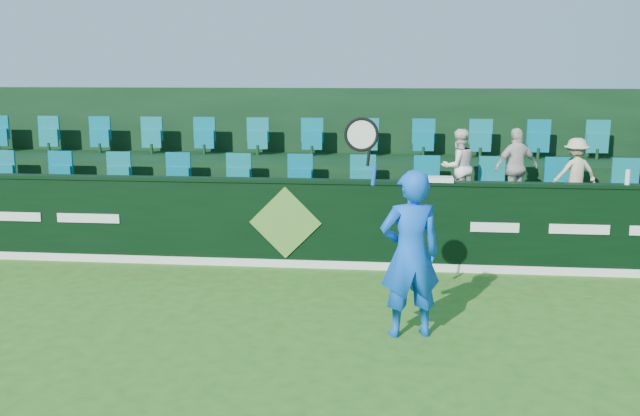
# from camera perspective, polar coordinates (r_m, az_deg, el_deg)

# --- Properties ---
(ground) EXTENTS (60.00, 60.00, 0.00)m
(ground) POSITION_cam_1_polar(r_m,az_deg,el_deg) (7.33, -7.51, -13.01)
(ground) COLOR #2B6317
(ground) RESTS_ON ground
(sponsor_hoarding) EXTENTS (16.00, 0.25, 1.35)m
(sponsor_hoarding) POSITION_cam_1_polar(r_m,az_deg,el_deg) (10.87, -2.69, -1.19)
(sponsor_hoarding) COLOR black
(sponsor_hoarding) RESTS_ON ground
(stand_tier_front) EXTENTS (16.00, 2.00, 0.80)m
(stand_tier_front) POSITION_cam_1_polar(r_m,az_deg,el_deg) (11.99, -1.89, -1.36)
(stand_tier_front) COLOR black
(stand_tier_front) RESTS_ON ground
(stand_tier_back) EXTENTS (16.00, 1.80, 1.30)m
(stand_tier_back) POSITION_cam_1_polar(r_m,az_deg,el_deg) (13.79, -0.81, 1.34)
(stand_tier_back) COLOR black
(stand_tier_back) RESTS_ON ground
(stand_rear) EXTENTS (16.00, 4.10, 2.60)m
(stand_rear) POSITION_cam_1_polar(r_m,az_deg,el_deg) (14.14, -0.60, 3.91)
(stand_rear) COLOR black
(stand_rear) RESTS_ON ground
(seat_row_front) EXTENTS (13.50, 0.50, 0.60)m
(seat_row_front) POSITION_cam_1_polar(r_m,az_deg,el_deg) (12.25, -1.66, 2.24)
(seat_row_front) COLOR #03697E
(seat_row_front) RESTS_ON stand_tier_front
(seat_row_back) EXTENTS (13.50, 0.50, 0.60)m
(seat_row_back) POSITION_cam_1_polar(r_m,az_deg,el_deg) (13.96, -0.68, 5.40)
(seat_row_back) COLOR #03697E
(seat_row_back) RESTS_ON stand_tier_back
(tennis_player) EXTENTS (1.15, 0.62, 2.49)m
(tennis_player) POSITION_cam_1_polar(r_m,az_deg,el_deg) (8.01, 7.19, -3.59)
(tennis_player) COLOR blue
(tennis_player) RESTS_ON ground
(spectator_left) EXTENTS (0.74, 0.67, 1.23)m
(spectator_left) POSITION_cam_1_polar(r_m,az_deg,el_deg) (11.76, 11.01, 3.24)
(spectator_left) COLOR white
(spectator_left) RESTS_ON stand_tier_front
(spectator_middle) EXTENTS (0.80, 0.55, 1.26)m
(spectator_middle) POSITION_cam_1_polar(r_m,az_deg,el_deg) (11.88, 15.43, 3.17)
(spectator_middle) COLOR silver
(spectator_middle) RESTS_ON stand_tier_front
(spectator_right) EXTENTS (0.79, 0.56, 1.11)m
(spectator_right) POSITION_cam_1_polar(r_m,az_deg,el_deg) (12.07, 19.75, 2.68)
(spectator_right) COLOR beige
(spectator_right) RESTS_ON stand_tier_front
(towel) EXTENTS (0.43, 0.28, 0.06)m
(towel) POSITION_cam_1_polar(r_m,az_deg,el_deg) (10.63, 9.44, 2.29)
(towel) COLOR white
(towel) RESTS_ON sponsor_hoarding
(drinks_bottle) EXTENTS (0.07, 0.07, 0.22)m
(drinks_bottle) POSITION_cam_1_polar(r_m,az_deg,el_deg) (11.11, 23.39, 2.29)
(drinks_bottle) COLOR white
(drinks_bottle) RESTS_ON sponsor_hoarding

